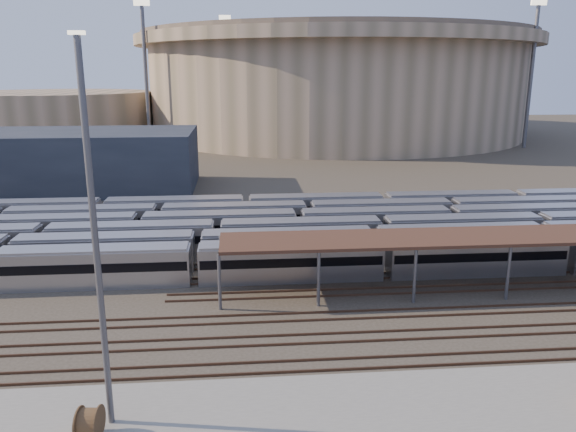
% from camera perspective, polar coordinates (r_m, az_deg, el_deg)
% --- Properties ---
extents(ground, '(420.00, 420.00, 0.00)m').
position_cam_1_polar(ground, '(48.84, 2.63, -9.73)').
color(ground, '#383026').
rests_on(ground, ground).
extents(apron, '(50.00, 9.00, 0.20)m').
position_cam_1_polar(apron, '(35.33, -2.54, -19.91)').
color(apron, gray).
rests_on(apron, ground).
extents(subway_trains, '(128.92, 23.90, 3.60)m').
position_cam_1_polar(subway_trains, '(65.60, 1.37, -1.62)').
color(subway_trains, '#ACACB1').
rests_on(subway_trains, ground).
extents(inspection_shed, '(60.30, 6.00, 5.30)m').
position_cam_1_polar(inspection_shed, '(57.70, 24.35, -1.93)').
color(inspection_shed, '#57575C').
rests_on(inspection_shed, ground).
extents(empty_tracks, '(170.00, 9.62, 0.18)m').
position_cam_1_polar(empty_tracks, '(44.34, 3.49, -12.27)').
color(empty_tracks, '#4C3323').
rests_on(empty_tracks, ground).
extents(stadium, '(124.00, 124.00, 32.50)m').
position_cam_1_polar(stadium, '(186.74, 4.72, 13.43)').
color(stadium, '#9F856B').
rests_on(stadium, ground).
extents(secondary_arena, '(56.00, 56.00, 14.00)m').
position_cam_1_polar(secondary_arena, '(182.73, -22.46, 9.39)').
color(secondary_arena, '#9F856B').
rests_on(secondary_arena, ground).
extents(service_building, '(42.00, 20.00, 10.00)m').
position_cam_1_polar(service_building, '(104.34, -21.13, 5.29)').
color(service_building, '#1E232D').
rests_on(service_building, ground).
extents(floodlight_0, '(4.00, 1.00, 38.40)m').
position_cam_1_polar(floodlight_0, '(155.95, -14.27, 14.36)').
color(floodlight_0, '#57575C').
rests_on(floodlight_0, ground).
extents(floodlight_2, '(4.00, 1.00, 38.40)m').
position_cam_1_polar(floodlight_2, '(162.95, 23.54, 13.61)').
color(floodlight_2, '#57575C').
rests_on(floodlight_2, ground).
extents(floodlight_3, '(4.00, 1.00, 38.40)m').
position_cam_1_polar(floodlight_3, '(204.14, -6.30, 14.66)').
color(floodlight_3, '#57575C').
rests_on(floodlight_3, ground).
extents(cable_reel_east, '(1.27, 2.02, 1.91)m').
position_cam_1_polar(cable_reel_east, '(34.95, -19.52, -19.17)').
color(cable_reel_east, brown).
rests_on(cable_reel_east, apron).
extents(yard_light_pole, '(0.80, 0.36, 21.78)m').
position_cam_1_polar(yard_light_pole, '(31.78, -18.97, -2.55)').
color(yard_light_pole, '#57575C').
rests_on(yard_light_pole, apron).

